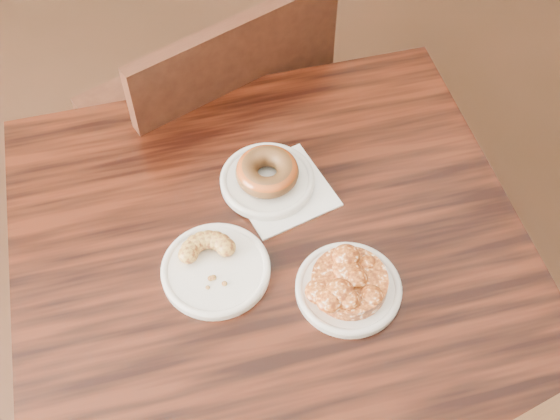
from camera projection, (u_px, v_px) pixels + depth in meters
name	position (u px, v px, depth m)	size (l,w,h in m)	color
floor	(363.00, 361.00, 1.85)	(5.00, 5.00, 0.00)	black
cafe_table	(277.00, 354.00, 1.47)	(0.86, 0.86, 0.75)	black
chair_far	(198.00, 120.00, 1.75)	(0.50, 0.50, 0.90)	black
napkin	(282.00, 190.00, 1.24)	(0.16, 0.16, 0.00)	white
plate_donut	(267.00, 181.00, 1.24)	(0.17, 0.17, 0.01)	white
plate_cruller	(216.00, 270.00, 1.14)	(0.18, 0.18, 0.01)	white
plate_fritter	(348.00, 289.00, 1.12)	(0.17, 0.17, 0.01)	silver
glazed_donut	(267.00, 172.00, 1.22)	(0.11, 0.11, 0.04)	maroon
apple_fritter	(350.00, 281.00, 1.10)	(0.16, 0.16, 0.04)	#481807
cruller_fragment	(215.00, 263.00, 1.12)	(0.11, 0.11, 0.03)	#5E2B12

